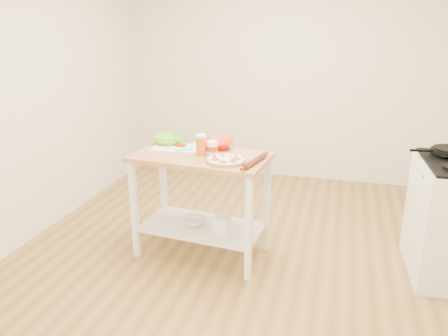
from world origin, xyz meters
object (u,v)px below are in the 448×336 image
(orange_bowl, at_px, (219,144))
(yogurt_tub, at_px, (212,148))
(cutting_board, at_px, (176,147))
(green_bowl, at_px, (169,140))
(rolling_pin, at_px, (255,161))
(beer_pint, at_px, (201,145))
(shelf_bin, at_px, (222,224))
(pizza, at_px, (226,160))
(knife, at_px, (174,143))
(spatula, at_px, (184,150))
(prep_island, at_px, (201,184))
(shelf_glass_bowl, at_px, (194,221))

(orange_bowl, relative_size, yogurt_tub, 1.30)
(cutting_board, height_order, green_bowl, green_bowl)
(orange_bowl, bearing_deg, rolling_pin, -41.38)
(beer_pint, distance_m, yogurt_tub, 0.10)
(green_bowl, bearing_deg, cutting_board, -40.86)
(yogurt_tub, bearing_deg, shelf_bin, -34.65)
(pizza, xyz_separation_m, knife, (-0.57, 0.35, 0.00))
(cutting_board, relative_size, spatula, 2.95)
(prep_island, bearing_deg, pizza, -26.90)
(prep_island, xyz_separation_m, shelf_bin, (0.19, -0.04, -0.32))
(prep_island, distance_m, cutting_board, 0.41)
(beer_pint, bearing_deg, prep_island, 128.41)
(spatula, bearing_deg, knife, 118.44)
(pizza, relative_size, shelf_bin, 2.48)
(yogurt_tub, bearing_deg, cutting_board, 161.05)
(spatula, relative_size, yogurt_tub, 0.71)
(shelf_glass_bowl, bearing_deg, yogurt_tub, 7.08)
(orange_bowl, bearing_deg, shelf_glass_bowl, -123.10)
(green_bowl, distance_m, shelf_bin, 0.89)
(knife, distance_m, beer_pint, 0.41)
(green_bowl, distance_m, shelf_glass_bowl, 0.76)
(prep_island, xyz_separation_m, rolling_pin, (0.48, -0.10, 0.28))
(prep_island, xyz_separation_m, cutting_board, (-0.27, 0.15, 0.26))
(knife, bearing_deg, prep_island, -54.62)
(pizza, bearing_deg, orange_bowl, 114.13)
(knife, relative_size, orange_bowl, 0.98)
(yogurt_tub, bearing_deg, prep_island, -164.59)
(pizza, height_order, beer_pint, beer_pint)
(pizza, relative_size, green_bowl, 1.19)
(green_bowl, bearing_deg, pizza, -30.44)
(green_bowl, distance_m, yogurt_tub, 0.52)
(shelf_glass_bowl, height_order, shelf_bin, shelf_bin)
(beer_pint, distance_m, shelf_bin, 0.69)
(prep_island, height_order, green_bowl, green_bowl)
(prep_island, xyz_separation_m, beer_pint, (0.01, -0.01, 0.34))
(knife, height_order, shelf_glass_bowl, knife)
(yogurt_tub, bearing_deg, spatula, 172.27)
(pizza, distance_m, spatula, 0.45)
(cutting_board, bearing_deg, spatula, -45.19)
(beer_pint, bearing_deg, pizza, -25.99)
(green_bowl, bearing_deg, knife, -20.52)
(knife, height_order, yogurt_tub, yogurt_tub)
(spatula, bearing_deg, cutting_board, 123.78)
(cutting_board, distance_m, yogurt_tub, 0.39)
(knife, relative_size, beer_pint, 1.47)
(green_bowl, xyz_separation_m, beer_pint, (0.38, -0.25, 0.05))
(prep_island, height_order, rolling_pin, rolling_pin)
(beer_pint, bearing_deg, rolling_pin, -11.55)
(rolling_pin, bearing_deg, prep_island, 167.68)
(cutting_board, xyz_separation_m, green_bowl, (-0.10, 0.09, 0.03))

